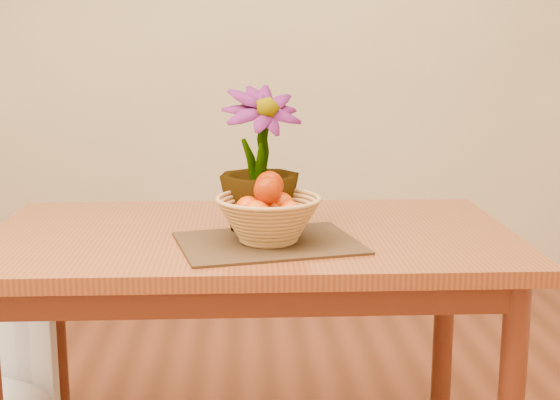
{
  "coord_description": "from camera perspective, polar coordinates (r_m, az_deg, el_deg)",
  "views": [
    {
      "loc": [
        -0.02,
        -1.73,
        1.26
      ],
      "look_at": [
        0.07,
        0.17,
        0.86
      ],
      "focal_mm": 50.0,
      "sensor_mm": 36.0,
      "label": 1
    }
  ],
  "objects": [
    {
      "name": "wicker_basket",
      "position": [
        1.95,
        -0.84,
        -1.56
      ],
      "size": [
        0.26,
        0.26,
        0.11
      ],
      "color": "#A47A44",
      "rests_on": "placemat"
    },
    {
      "name": "potted_plant",
      "position": [
        2.05,
        -1.49,
        2.92
      ],
      "size": [
        0.28,
        0.28,
        0.39
      ],
      "primitive_type": "imported",
      "rotation": [
        0.0,
        0.0,
        0.33
      ],
      "color": "#1B4B15",
      "rests_on": "table"
    },
    {
      "name": "placemat",
      "position": [
        1.96,
        -0.84,
        -3.16
      ],
      "size": [
        0.5,
        0.42,
        0.01
      ],
      "primitive_type": "cube",
      "rotation": [
        0.0,
        0.0,
        0.23
      ],
      "color": "#332212",
      "rests_on": "table"
    },
    {
      "name": "orange_pile",
      "position": [
        1.94,
        -0.84,
        0.01
      ],
      "size": [
        0.17,
        0.17,
        0.13
      ],
      "rotation": [
        0.0,
        0.0,
        0.41
      ],
      "color": "#CF5403",
      "rests_on": "wicker_basket"
    },
    {
      "name": "wall_back",
      "position": [
        3.98,
        -2.44,
        13.06
      ],
      "size": [
        4.0,
        0.02,
        2.7
      ],
      "primitive_type": "cube",
      "color": "#F5E6BA",
      "rests_on": "floor"
    },
    {
      "name": "table",
      "position": [
        2.12,
        -2.05,
        -4.6
      ],
      "size": [
        1.4,
        0.8,
        0.75
      ],
      "color": "brown",
      "rests_on": "floor"
    }
  ]
}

